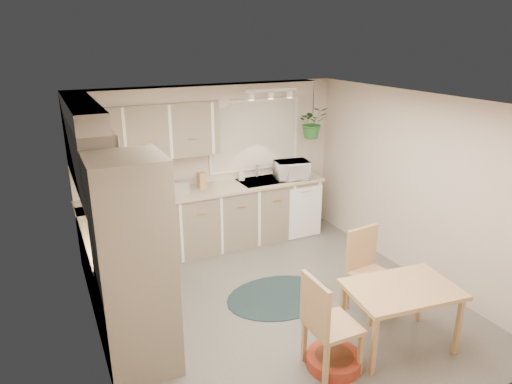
# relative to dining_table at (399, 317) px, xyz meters

# --- Properties ---
(floor) EXTENTS (4.20, 4.20, 0.00)m
(floor) POSITION_rel_dining_table_xyz_m (-0.75, 1.21, -0.34)
(floor) COLOR #67645A
(floor) RESTS_ON ground
(ceiling) EXTENTS (4.20, 4.20, 0.00)m
(ceiling) POSITION_rel_dining_table_xyz_m (-0.75, 1.21, 2.06)
(ceiling) COLOR white
(ceiling) RESTS_ON wall_back
(wall_back) EXTENTS (4.00, 0.04, 2.40)m
(wall_back) POSITION_rel_dining_table_xyz_m (-0.75, 3.31, 0.86)
(wall_back) COLOR beige
(wall_back) RESTS_ON floor
(wall_front) EXTENTS (4.00, 0.04, 2.40)m
(wall_front) POSITION_rel_dining_table_xyz_m (-0.75, -0.89, 0.86)
(wall_front) COLOR beige
(wall_front) RESTS_ON floor
(wall_left) EXTENTS (0.04, 4.20, 2.40)m
(wall_left) POSITION_rel_dining_table_xyz_m (-2.75, 1.21, 0.86)
(wall_left) COLOR beige
(wall_left) RESTS_ON floor
(wall_right) EXTENTS (0.04, 4.20, 2.40)m
(wall_right) POSITION_rel_dining_table_xyz_m (1.25, 1.21, 0.86)
(wall_right) COLOR beige
(wall_right) RESTS_ON floor
(base_cab_left) EXTENTS (0.60, 1.85, 0.90)m
(base_cab_left) POSITION_rel_dining_table_xyz_m (-2.45, 2.09, 0.11)
(base_cab_left) COLOR gray
(base_cab_left) RESTS_ON floor
(base_cab_back) EXTENTS (3.60, 0.60, 0.90)m
(base_cab_back) POSITION_rel_dining_table_xyz_m (-0.95, 3.01, 0.11)
(base_cab_back) COLOR gray
(base_cab_back) RESTS_ON floor
(counter_left) EXTENTS (0.64, 1.89, 0.04)m
(counter_left) POSITION_rel_dining_table_xyz_m (-2.44, 2.09, 0.58)
(counter_left) COLOR #BFAB8B
(counter_left) RESTS_ON base_cab_left
(counter_back) EXTENTS (3.64, 0.64, 0.04)m
(counter_back) POSITION_rel_dining_table_xyz_m (-0.95, 3.00, 0.58)
(counter_back) COLOR #BFAB8B
(counter_back) RESTS_ON base_cab_back
(oven_stack) EXTENTS (0.65, 0.65, 2.10)m
(oven_stack) POSITION_rel_dining_table_xyz_m (-2.43, 0.84, 0.71)
(oven_stack) COLOR gray
(oven_stack) RESTS_ON floor
(wall_oven_face) EXTENTS (0.02, 0.56, 0.58)m
(wall_oven_face) POSITION_rel_dining_table_xyz_m (-2.11, 0.84, 0.71)
(wall_oven_face) COLOR white
(wall_oven_face) RESTS_ON oven_stack
(upper_cab_left) EXTENTS (0.35, 2.00, 0.75)m
(upper_cab_left) POSITION_rel_dining_table_xyz_m (-2.58, 2.21, 1.49)
(upper_cab_left) COLOR gray
(upper_cab_left) RESTS_ON wall_left
(upper_cab_back) EXTENTS (2.00, 0.35, 0.75)m
(upper_cab_back) POSITION_rel_dining_table_xyz_m (-1.75, 3.14, 1.49)
(upper_cab_back) COLOR gray
(upper_cab_back) RESTS_ON wall_back
(soffit_left) EXTENTS (0.30, 2.00, 0.20)m
(soffit_left) POSITION_rel_dining_table_xyz_m (-2.60, 2.21, 1.96)
(soffit_left) COLOR beige
(soffit_left) RESTS_ON wall_left
(soffit_back) EXTENTS (3.60, 0.30, 0.20)m
(soffit_back) POSITION_rel_dining_table_xyz_m (-0.95, 3.16, 1.96)
(soffit_back) COLOR beige
(soffit_back) RESTS_ON wall_back
(cooktop) EXTENTS (0.52, 0.58, 0.02)m
(cooktop) POSITION_rel_dining_table_xyz_m (-2.43, 1.51, 0.61)
(cooktop) COLOR white
(cooktop) RESTS_ON counter_left
(range_hood) EXTENTS (0.40, 0.60, 0.14)m
(range_hood) POSITION_rel_dining_table_xyz_m (-2.45, 1.51, 1.06)
(range_hood) COLOR white
(range_hood) RESTS_ON upper_cab_left
(window_blinds) EXTENTS (1.40, 0.02, 1.00)m
(window_blinds) POSITION_rel_dining_table_xyz_m (-0.05, 3.28, 1.26)
(window_blinds) COLOR beige
(window_blinds) RESTS_ON wall_back
(window_frame) EXTENTS (1.50, 0.02, 1.10)m
(window_frame) POSITION_rel_dining_table_xyz_m (-0.05, 3.29, 1.26)
(window_frame) COLOR white
(window_frame) RESTS_ON wall_back
(sink) EXTENTS (0.70, 0.48, 0.10)m
(sink) POSITION_rel_dining_table_xyz_m (-0.05, 3.01, 0.56)
(sink) COLOR #B4B6BC
(sink) RESTS_ON counter_back
(dishwasher_front) EXTENTS (0.58, 0.02, 0.83)m
(dishwasher_front) POSITION_rel_dining_table_xyz_m (0.55, 2.70, 0.09)
(dishwasher_front) COLOR white
(dishwasher_front) RESTS_ON base_cab_back
(track_light_bar) EXTENTS (0.80, 0.04, 0.04)m
(track_light_bar) POSITION_rel_dining_table_xyz_m (-0.05, 2.76, 1.99)
(track_light_bar) COLOR white
(track_light_bar) RESTS_ON ceiling
(wall_clock) EXTENTS (0.30, 0.03, 0.30)m
(wall_clock) POSITION_rel_dining_table_xyz_m (-0.60, 3.28, 1.84)
(wall_clock) COLOR gold
(wall_clock) RESTS_ON wall_back
(dining_table) EXTENTS (1.16, 0.85, 0.68)m
(dining_table) POSITION_rel_dining_table_xyz_m (0.00, 0.00, 0.00)
(dining_table) COLOR tan
(dining_table) RESTS_ON floor
(chair_left) EXTENTS (0.47, 0.47, 1.00)m
(chair_left) POSITION_rel_dining_table_xyz_m (-0.80, 0.01, 0.16)
(chair_left) COLOR tan
(chair_left) RESTS_ON floor
(chair_back) EXTENTS (0.50, 0.50, 0.98)m
(chair_back) POSITION_rel_dining_table_xyz_m (0.15, 0.61, 0.15)
(chair_back) COLOR tan
(chair_back) RESTS_ON floor
(braided_rug) EXTENTS (1.39, 1.08, 0.01)m
(braided_rug) POSITION_rel_dining_table_xyz_m (-0.65, 1.33, -0.33)
(braided_rug) COLOR black
(braided_rug) RESTS_ON floor
(pet_bed) EXTENTS (0.71, 0.71, 0.12)m
(pet_bed) POSITION_rel_dining_table_xyz_m (-0.77, 0.01, -0.28)
(pet_bed) COLOR #A63821
(pet_bed) RESTS_ON floor
(microwave) EXTENTS (0.55, 0.37, 0.35)m
(microwave) POSITION_rel_dining_table_xyz_m (0.40, 2.91, 0.77)
(microwave) COLOR white
(microwave) RESTS_ON counter_back
(soap_bottle) EXTENTS (0.11, 0.20, 0.09)m
(soap_bottle) POSITION_rel_dining_table_xyz_m (-0.34, 3.16, 0.64)
(soap_bottle) COLOR white
(soap_bottle) RESTS_ON counter_back
(hanging_plant) EXTENTS (0.54, 0.58, 0.38)m
(hanging_plant) POSITION_rel_dining_table_xyz_m (0.75, 2.91, 1.40)
(hanging_plant) COLOR #276026
(hanging_plant) RESTS_ON ceiling
(coffee_maker) EXTENTS (0.20, 0.24, 0.32)m
(coffee_maker) POSITION_rel_dining_table_xyz_m (-1.83, 3.01, 0.76)
(coffee_maker) COLOR black
(coffee_maker) RESTS_ON counter_back
(toaster) EXTENTS (0.30, 0.21, 0.17)m
(toaster) POSITION_rel_dining_table_xyz_m (-1.36, 3.03, 0.68)
(toaster) COLOR #B4B6BC
(toaster) RESTS_ON counter_back
(knife_block) EXTENTS (0.12, 0.12, 0.24)m
(knife_block) POSITION_rel_dining_table_xyz_m (-1.01, 3.06, 0.72)
(knife_block) COLOR tan
(knife_block) RESTS_ON counter_back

